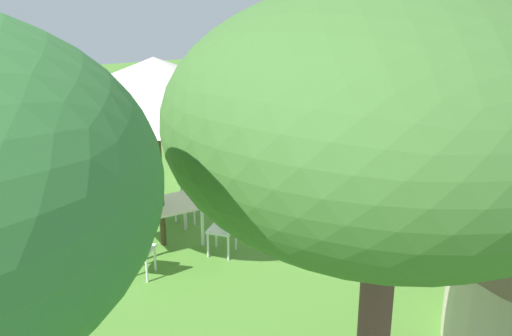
# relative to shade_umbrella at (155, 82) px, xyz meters

# --- Properties ---
(ground_plane) EXTENTS (36.00, 36.00, 0.00)m
(ground_plane) POSITION_rel_shade_umbrella_xyz_m (-2.96, -0.73, -2.86)
(ground_plane) COLOR #4D822F
(shade_umbrella) EXTENTS (3.91, 3.91, 3.25)m
(shade_umbrella) POSITION_rel_shade_umbrella_xyz_m (0.00, 0.00, 0.00)
(shade_umbrella) COLOR #453C23
(shade_umbrella) RESTS_ON ground_plane
(patio_dining_table) EXTENTS (1.39, 1.04, 0.74)m
(patio_dining_table) POSITION_rel_shade_umbrella_xyz_m (0.00, -0.00, -2.21)
(patio_dining_table) COLOR silver
(patio_dining_table) RESTS_ON ground_plane
(patio_chair_east_end) EXTENTS (0.60, 0.61, 0.90)m
(patio_chair_east_end) POSITION_rel_shade_umbrella_xyz_m (0.93, -0.72, -2.34)
(patio_chair_east_end) COLOR white
(patio_chair_east_end) RESTS_ON ground_plane
(patio_chair_near_lawn) EXTENTS (0.60, 0.59, 0.90)m
(patio_chair_near_lawn) POSITION_rel_shade_umbrella_xyz_m (0.65, 0.98, -2.34)
(patio_chair_near_lawn) COLOR silver
(patio_chair_near_lawn) RESTS_ON ground_plane
(patio_chair_near_hut) EXTENTS (0.60, 0.61, 0.90)m
(patio_chair_near_hut) POSITION_rel_shade_umbrella_xyz_m (-0.91, 0.75, -2.34)
(patio_chair_near_hut) COLOR silver
(patio_chair_near_hut) RESTS_ON ground_plane
(patio_chair_west_end) EXTENTS (0.61, 0.60, 0.90)m
(patio_chair_west_end) POSITION_rel_shade_umbrella_xyz_m (-0.76, -0.90, -2.34)
(patio_chair_west_end) COLOR white
(patio_chair_west_end) RESTS_ON ground_plane
(guest_beside_umbrella) EXTENTS (0.46, 0.42, 1.56)m
(guest_beside_umbrella) POSITION_rel_shade_umbrella_xyz_m (-0.82, -1.45, -1.92)
(guest_beside_umbrella) COLOR black
(guest_beside_umbrella) RESTS_ON ground_plane
(standing_watcher) EXTENTS (0.43, 0.52, 1.70)m
(standing_watcher) POSITION_rel_shade_umbrella_xyz_m (-4.95, -3.29, -1.84)
(standing_watcher) COLOR black
(standing_watcher) RESTS_ON ground_plane
(striped_lounge_chair) EXTENTS (0.81, 0.94, 0.65)m
(striped_lounge_chair) POSITION_rel_shade_umbrella_xyz_m (-4.59, 0.26, -2.60)
(striped_lounge_chair) COLOR #27A469
(striped_lounge_chair) RESTS_ON ground_plane
(zebra_nearest_camera) EXTENTS (0.80, 2.18, 1.51)m
(zebra_nearest_camera) POSITION_rel_shade_umbrella_xyz_m (-6.44, -1.94, -1.88)
(zebra_nearest_camera) COLOR silver
(zebra_nearest_camera) RESTS_ON ground_plane
(zebra_by_umbrella) EXTENTS (0.82, 2.37, 1.52)m
(zebra_by_umbrella) POSITION_rel_shade_umbrella_xyz_m (-2.44, -0.26, -1.88)
(zebra_by_umbrella) COLOR silver
(zebra_by_umbrella) RESTS_ON ground_plane
(zebra_toward_hut) EXTENTS (1.39, 1.81, 1.54)m
(zebra_toward_hut) POSITION_rel_shade_umbrella_xyz_m (-1.59, -3.20, -1.86)
(zebra_toward_hut) COLOR silver
(zebra_toward_hut) RESTS_ON ground_plane
(acacia_tree_behind_hut) EXTENTS (2.90, 2.90, 4.67)m
(acacia_tree_behind_hut) POSITION_rel_shade_umbrella_xyz_m (-0.11, 6.32, 0.92)
(acacia_tree_behind_hut) COLOR brown
(acacia_tree_behind_hut) RESTS_ON ground_plane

